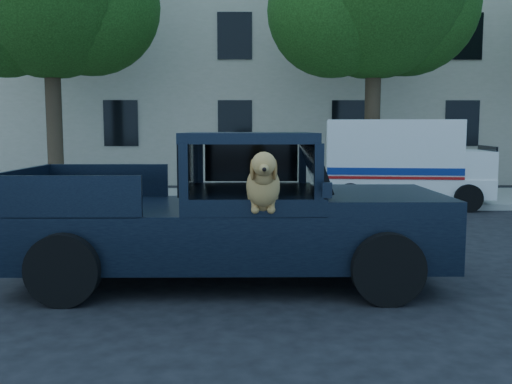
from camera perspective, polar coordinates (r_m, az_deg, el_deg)
ground at (r=7.12m, az=-13.27°, el=-10.25°), size 120.00×120.00×0.00m
far_sidewalk at (r=16.05m, az=-6.07°, el=-0.61°), size 60.00×4.00×0.15m
lane_stripes at (r=10.26m, az=2.02°, el=-4.93°), size 21.60×0.14×0.01m
building_main at (r=23.33m, az=3.10°, el=12.47°), size 26.00×6.00×9.00m
pickup_truck at (r=7.55m, az=-3.37°, el=-3.96°), size 5.49×2.80×1.96m
mail_truck at (r=15.25m, az=14.34°, el=2.27°), size 4.27×2.49×2.23m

